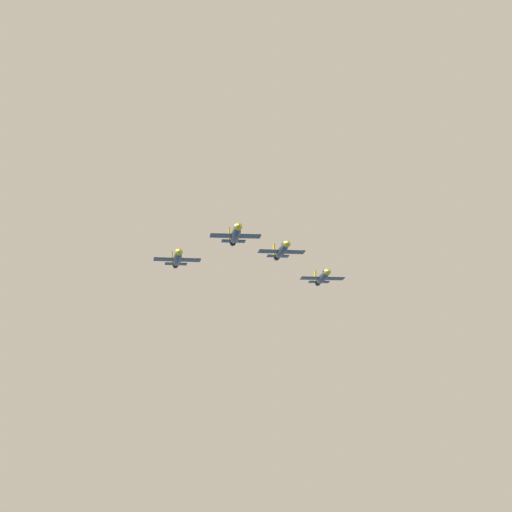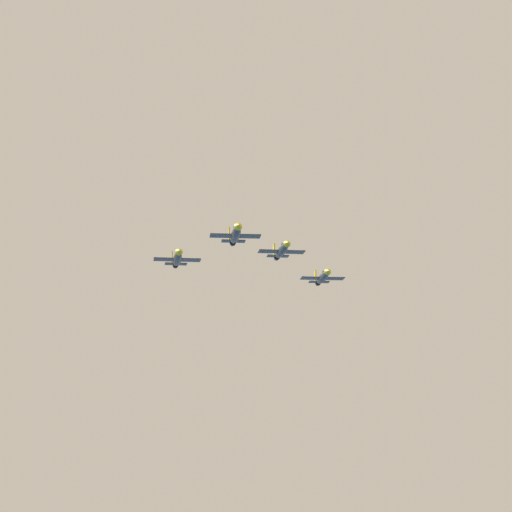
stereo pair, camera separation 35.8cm
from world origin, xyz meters
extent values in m
ellipsoid|color=#2D3338|center=(1.03, 14.86, 154.35)|extent=(10.39, 14.51, 2.05)
cone|color=gold|center=(-3.79, 7.40, 154.35)|extent=(2.58, 2.67, 1.74)
ellipsoid|color=#334751|center=(-0.87, 11.92, 155.12)|extent=(2.78, 3.13, 1.20)
cube|color=#2D3338|center=(1.47, 15.53, 154.24)|extent=(11.55, 9.25, 0.21)
cube|color=gold|center=(5.77, 12.75, 154.29)|extent=(2.45, 3.19, 0.25)
cube|color=gold|center=(-2.84, 18.32, 154.29)|extent=(2.45, 3.19, 0.25)
cube|color=#2D3338|center=(4.67, 20.49, 154.35)|extent=(5.95, 5.08, 0.21)
cube|color=gold|center=(5.36, 19.66, 155.83)|extent=(1.47, 2.06, 2.96)
cube|color=gold|center=(3.64, 20.78, 155.83)|extent=(1.47, 2.06, 2.96)
cylinder|color=black|center=(5.62, 21.94, 154.35)|extent=(1.82, 1.74, 1.44)
ellipsoid|color=#2D3338|center=(19.41, 20.69, 154.09)|extent=(9.72, 14.39, 2.00)
cone|color=gold|center=(14.95, 13.24, 154.09)|extent=(2.49, 2.59, 1.70)
ellipsoid|color=#334751|center=(17.65, 17.75, 154.84)|extent=(2.66, 3.06, 1.17)
cube|color=#2D3338|center=(19.81, 21.36, 153.97)|extent=(11.38, 8.77, 0.20)
cube|color=gold|center=(24.10, 18.79, 154.03)|extent=(2.32, 3.15, 0.24)
cube|color=gold|center=(15.51, 23.93, 154.03)|extent=(2.32, 3.15, 0.24)
cube|color=#2D3338|center=(22.77, 26.30, 154.09)|extent=(5.84, 4.85, 0.20)
cube|color=gold|center=(23.47, 25.52, 155.53)|extent=(1.37, 2.05, 2.89)
cube|color=gold|center=(21.75, 26.55, 155.53)|extent=(1.37, 2.05, 2.89)
cylinder|color=black|center=(23.64, 27.75, 154.09)|extent=(1.77, 1.68, 1.40)
ellipsoid|color=#2D3338|center=(-1.76, 33.94, 151.57)|extent=(9.69, 14.36, 2.00)
cone|color=gold|center=(-6.20, 26.51, 151.57)|extent=(2.48, 2.59, 1.70)
ellipsoid|color=#334751|center=(-3.51, 31.00, 152.32)|extent=(2.65, 3.06, 1.17)
cube|color=#2D3338|center=(-1.36, 34.60, 151.46)|extent=(11.35, 8.75, 0.20)
cube|color=gold|center=(2.93, 32.04, 151.52)|extent=(2.31, 3.14, 0.24)
cube|color=gold|center=(-5.64, 37.17, 151.52)|extent=(2.31, 3.14, 0.24)
cube|color=#2D3338|center=(1.60, 39.54, 151.57)|extent=(5.83, 4.83, 0.20)
cube|color=gold|center=(2.29, 38.76, 153.02)|extent=(1.37, 2.04, 2.89)
cube|color=gold|center=(0.58, 39.78, 153.02)|extent=(1.37, 2.04, 2.89)
cylinder|color=black|center=(2.46, 40.98, 151.57)|extent=(1.77, 1.67, 1.40)
ellipsoid|color=#2D3338|center=(37.78, 26.52, 150.50)|extent=(10.15, 14.08, 2.00)
cone|color=gold|center=(33.06, 19.28, 150.50)|extent=(2.51, 2.60, 1.70)
ellipsoid|color=#334751|center=(35.92, 23.66, 151.24)|extent=(2.71, 3.05, 1.16)
cube|color=#2D3338|center=(38.21, 27.17, 150.38)|extent=(11.22, 9.03, 0.20)
cube|color=gold|center=(42.38, 24.44, 150.44)|extent=(2.39, 3.10, 0.24)
cube|color=gold|center=(34.03, 29.89, 150.44)|extent=(2.39, 3.10, 0.24)
cube|color=#2D3338|center=(41.34, 31.98, 150.50)|extent=(5.79, 4.95, 0.20)
cube|color=gold|center=(42.01, 31.17, 151.94)|extent=(1.43, 2.00, 2.88)
cube|color=gold|center=(40.34, 32.26, 151.94)|extent=(1.43, 2.00, 2.88)
cylinder|color=black|center=(42.27, 33.39, 150.50)|extent=(1.78, 1.69, 1.40)
camera|label=1|loc=(-131.48, -159.72, 104.23)|focal=70.51mm
camera|label=2|loc=(-131.20, -159.94, 104.23)|focal=70.51mm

